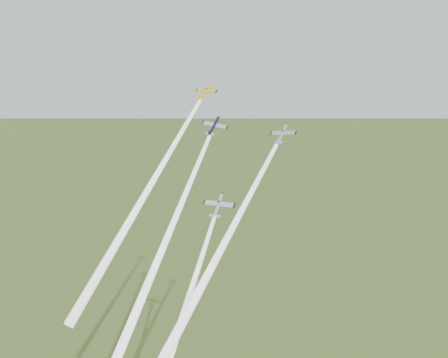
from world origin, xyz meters
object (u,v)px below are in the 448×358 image
plane_yellow (205,92)px  plane_silver_right (282,134)px  plane_navy (214,126)px  plane_silver_low (218,205)px

plane_yellow → plane_silver_right: (28.41, -8.15, -8.08)m
plane_navy → plane_silver_right: (18.12, 2.18, -0.70)m
plane_navy → plane_silver_right: bearing=-1.8°
plane_yellow → plane_navy: (10.29, -10.33, -7.37)m
plane_yellow → plane_silver_right: size_ratio=1.01×
plane_silver_low → plane_yellow: bearing=122.4°
plane_navy → plane_yellow: bearing=126.2°
plane_yellow → plane_silver_low: plane_yellow is taller
plane_silver_right → plane_silver_low: size_ratio=0.84×
plane_navy → plane_silver_low: size_ratio=0.84×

